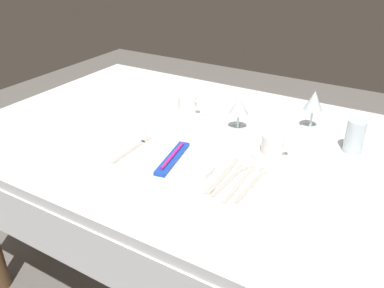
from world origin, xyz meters
TOP-DOWN VIEW (x-y plane):
  - ground_plane at (0.00, 0.00)m, footprint 6.00×6.00m
  - dining_table at (0.00, 0.00)m, footprint 1.80×1.11m
  - dinner_plate at (-0.03, -0.21)m, footprint 0.27×0.27m
  - toothbrush_package at (-0.03, -0.21)m, footprint 0.07×0.21m
  - fork_outer at (-0.20, -0.19)m, footprint 0.02×0.20m
  - dinner_knife at (0.14, -0.20)m, footprint 0.02×0.22m
  - spoon_soup at (0.17, -0.18)m, footprint 0.03×0.20m
  - spoon_dessert at (0.20, -0.18)m, footprint 0.03×0.22m
  - spoon_tea at (0.23, -0.16)m, footprint 0.03×0.21m
  - saucer_left at (0.22, 0.01)m, footprint 0.14×0.14m
  - coffee_cup_left at (0.22, 0.01)m, footprint 0.10×0.07m
  - saucer_right at (-0.20, 0.16)m, footprint 0.14×0.14m
  - coffee_cup_right at (-0.20, 0.16)m, footprint 0.10×0.08m
  - wine_glass_centre at (0.27, 0.27)m, footprint 0.07×0.07m
  - wine_glass_left at (0.04, 0.13)m, footprint 0.07×0.07m
  - drink_tumbler at (0.44, 0.17)m, footprint 0.06×0.06m

SIDE VIEW (x-z plane):
  - ground_plane at x=0.00m, z-range 0.00..0.00m
  - dining_table at x=0.00m, z-range 0.29..1.03m
  - spoon_dessert at x=0.20m, z-range 0.74..0.75m
  - fork_outer at x=-0.20m, z-range 0.74..0.74m
  - spoon_tea at x=0.23m, z-range 0.74..0.75m
  - dinner_knife at x=0.14m, z-range 0.74..0.74m
  - spoon_soup at x=0.17m, z-range 0.74..0.75m
  - saucer_left at x=0.22m, z-range 0.74..0.75m
  - saucer_right at x=-0.20m, z-range 0.74..0.75m
  - dinner_plate at x=-0.03m, z-range 0.74..0.76m
  - toothbrush_package at x=-0.03m, z-range 0.75..0.78m
  - coffee_cup_right at x=-0.20m, z-range 0.75..0.81m
  - coffee_cup_left at x=0.22m, z-range 0.75..0.81m
  - drink_tumbler at x=0.44m, z-range 0.73..0.85m
  - wine_glass_left at x=0.04m, z-range 0.77..0.89m
  - wine_glass_centre at x=0.27m, z-range 0.77..0.92m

